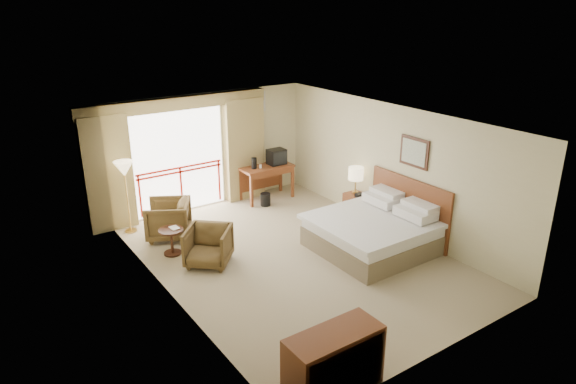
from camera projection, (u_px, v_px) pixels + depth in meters
floor at (294, 257)px, 9.94m from camera, size 7.00×7.00×0.00m
ceiling at (295, 120)px, 9.00m from camera, size 7.00×7.00×0.00m
wall_back at (210, 149)px, 12.17m from camera, size 5.00×0.00×5.00m
wall_front at (448, 268)px, 6.77m from camera, size 5.00×0.00×5.00m
wall_left at (166, 223)px, 8.14m from camera, size 0.00×7.00×7.00m
wall_right at (392, 168)px, 10.80m from camera, size 0.00×7.00×7.00m
balcony_door at (179, 161)px, 11.78m from camera, size 2.40×0.00×2.40m
balcony_railing at (181, 178)px, 11.90m from camera, size 2.09×0.03×1.02m
curtain_left at (108, 174)px, 10.79m from camera, size 1.00×0.26×2.50m
curtain_right at (244, 149)px, 12.54m from camera, size 1.00×0.26×2.50m
valance at (176, 103)px, 11.23m from camera, size 4.40×0.22×0.28m
hvac_vent at (256, 102)px, 12.49m from camera, size 0.50×0.04×0.50m
bed at (374, 232)px, 10.14m from camera, size 2.13×2.06×0.97m
headboard at (409, 208)px, 10.56m from camera, size 0.06×2.10×1.30m
framed_art at (414, 152)px, 10.14m from camera, size 0.04×0.72×0.60m
nightstand at (356, 206)px, 11.62m from camera, size 0.42×0.50×0.58m
table_lamp at (356, 174)px, 11.39m from camera, size 0.34×0.34×0.60m
phone at (359, 195)px, 11.36m from camera, size 0.19×0.15×0.08m
desk at (265, 173)px, 12.70m from camera, size 1.30×0.63×0.85m
tv at (277, 157)px, 12.68m from camera, size 0.42×0.34×0.39m
coffee_maker at (254, 163)px, 12.36m from camera, size 0.16×0.16×0.28m
cup at (260, 166)px, 12.43m from camera, size 0.06×0.06×0.09m
wastebasket at (265, 199)px, 12.40m from camera, size 0.32×0.32×0.31m
armchair_far at (170, 237)px, 10.79m from camera, size 1.19×1.18×0.80m
armchair_near at (209, 263)px, 9.70m from camera, size 1.13×1.13×0.74m
side_table at (171, 237)px, 9.94m from camera, size 0.48×0.48×0.52m
book at (171, 229)px, 9.88m from camera, size 0.17×0.22×0.02m
floor_lamp at (124, 172)px, 10.58m from camera, size 0.40×0.40×1.57m
dresser at (334, 362)px, 6.42m from camera, size 1.27×0.54×0.84m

